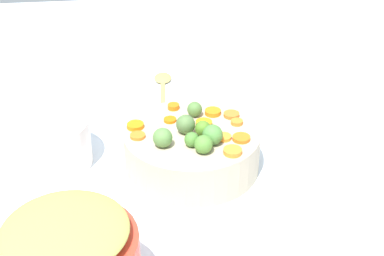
% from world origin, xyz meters
% --- Properties ---
extents(tabletop, '(2.40, 2.40, 0.02)m').
position_xyz_m(tabletop, '(0.00, 0.00, 0.01)').
color(tabletop, white).
rests_on(tabletop, ground).
extents(serving_bowl_carrots, '(0.30, 0.30, 0.09)m').
position_xyz_m(serving_bowl_carrots, '(0.02, 0.01, 0.07)').
color(serving_bowl_carrots, '#BDAA8C').
rests_on(serving_bowl_carrots, tabletop).
extents(stuffing_mound, '(0.20, 0.20, 0.04)m').
position_xyz_m(stuffing_mound, '(-0.35, 0.25, 0.18)').
color(stuffing_mound, '#ABA74C').
rests_on(stuffing_mound, metal_pot).
extents(carrot_slice_0, '(0.05, 0.05, 0.01)m').
position_xyz_m(carrot_slice_0, '(0.09, -0.04, 0.12)').
color(carrot_slice_0, orange).
rests_on(carrot_slice_0, serving_bowl_carrots).
extents(carrot_slice_1, '(0.05, 0.05, 0.01)m').
position_xyz_m(carrot_slice_1, '(-0.03, -0.09, 0.12)').
color(carrot_slice_1, orange).
rests_on(carrot_slice_1, serving_bowl_carrots).
extents(carrot_slice_2, '(0.04, 0.04, 0.01)m').
position_xyz_m(carrot_slice_2, '(0.07, 0.06, 0.11)').
color(carrot_slice_2, orange).
rests_on(carrot_slice_2, serving_bowl_carrots).
extents(carrot_slice_3, '(0.05, 0.05, 0.01)m').
position_xyz_m(carrot_slice_3, '(0.07, -0.08, 0.12)').
color(carrot_slice_3, orange).
rests_on(carrot_slice_3, serving_bowl_carrots).
extents(carrot_slice_4, '(0.05, 0.05, 0.01)m').
position_xyz_m(carrot_slice_4, '(-0.08, -0.06, 0.12)').
color(carrot_slice_4, orange).
rests_on(carrot_slice_4, serving_bowl_carrots).
extents(carrot_slice_5, '(0.04, 0.04, 0.01)m').
position_xyz_m(carrot_slice_5, '(0.12, 0.04, 0.12)').
color(carrot_slice_5, orange).
rests_on(carrot_slice_5, serving_bowl_carrots).
extents(carrot_slice_6, '(0.04, 0.04, 0.01)m').
position_xyz_m(carrot_slice_6, '(0.04, -0.02, 0.12)').
color(carrot_slice_6, orange).
rests_on(carrot_slice_6, serving_bowl_carrots).
extents(carrot_slice_7, '(0.04, 0.04, 0.01)m').
position_xyz_m(carrot_slice_7, '(0.01, 0.13, 0.12)').
color(carrot_slice_7, orange).
rests_on(carrot_slice_7, serving_bowl_carrots).
extents(carrot_slice_8, '(0.03, 0.03, 0.01)m').
position_xyz_m(carrot_slice_8, '(0.04, -0.09, 0.12)').
color(carrot_slice_8, orange).
rests_on(carrot_slice_8, serving_bowl_carrots).
extents(carrot_slice_9, '(0.04, 0.04, 0.01)m').
position_xyz_m(carrot_slice_9, '(0.05, 0.13, 0.12)').
color(carrot_slice_9, orange).
rests_on(carrot_slice_9, serving_bowl_carrots).
extents(carrot_slice_10, '(0.04, 0.04, 0.01)m').
position_xyz_m(carrot_slice_10, '(-0.02, -0.05, 0.12)').
color(carrot_slice_10, orange).
rests_on(carrot_slice_10, serving_bowl_carrots).
extents(brussels_sprout_0, '(0.03, 0.03, 0.03)m').
position_xyz_m(brussels_sprout_0, '(0.00, -0.01, 0.13)').
color(brussels_sprout_0, '#4E7F25').
rests_on(brussels_sprout_0, serving_bowl_carrots).
extents(brussels_sprout_1, '(0.03, 0.03, 0.03)m').
position_xyz_m(brussels_sprout_1, '(-0.04, 0.02, 0.13)').
color(brussels_sprout_1, '#467C30').
rests_on(brussels_sprout_1, serving_bowl_carrots).
extents(brussels_sprout_2, '(0.04, 0.04, 0.04)m').
position_xyz_m(brussels_sprout_2, '(0.02, 0.03, 0.13)').
color(brussels_sprout_2, '#51723D').
rests_on(brussels_sprout_2, serving_bowl_carrots).
extents(brussels_sprout_3, '(0.03, 0.03, 0.03)m').
position_xyz_m(brussels_sprout_3, '(0.09, 0.00, 0.13)').
color(brussels_sprout_3, '#4D7538').
rests_on(brussels_sprout_3, serving_bowl_carrots).
extents(brussels_sprout_4, '(0.04, 0.04, 0.04)m').
position_xyz_m(brussels_sprout_4, '(-0.03, 0.08, 0.13)').
color(brussels_sprout_4, '#558140').
rests_on(brussels_sprout_4, serving_bowl_carrots).
extents(brussels_sprout_5, '(0.04, 0.04, 0.04)m').
position_xyz_m(brussels_sprout_5, '(-0.04, -0.02, 0.13)').
color(brussels_sprout_5, '#4B843B').
rests_on(brussels_sprout_5, serving_bowl_carrots).
extents(brussels_sprout_6, '(0.04, 0.04, 0.04)m').
position_xyz_m(brussels_sprout_6, '(-0.07, 0.00, 0.13)').
color(brussels_sprout_6, '#4F8634').
rests_on(brussels_sprout_6, serving_bowl_carrots).
extents(wooden_spoon, '(0.31, 0.05, 0.01)m').
position_xyz_m(wooden_spoon, '(0.41, 0.05, 0.03)').
color(wooden_spoon, '#A8904F').
rests_on(wooden_spoon, tabletop).
extents(casserole_dish, '(0.20, 0.20, 0.11)m').
position_xyz_m(casserole_dish, '(0.07, 0.34, 0.07)').
color(casserole_dish, white).
rests_on(casserole_dish, tabletop).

